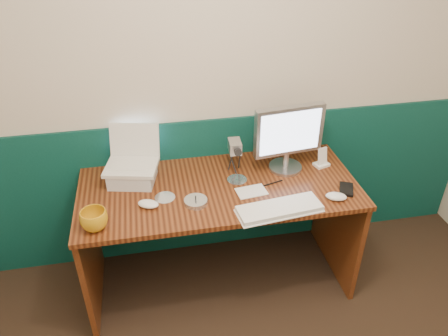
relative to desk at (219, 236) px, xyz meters
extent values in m
cube|color=beige|center=(0.09, 0.37, 0.88)|extent=(3.50, 0.04, 2.50)
cube|color=#083631|center=(0.09, 0.36, 0.12)|extent=(3.48, 0.02, 1.00)
cube|color=#38160A|center=(0.00, 0.00, 0.00)|extent=(1.60, 0.70, 0.75)
cube|color=silver|center=(-0.48, 0.15, 0.42)|extent=(0.29, 0.26, 0.09)
cube|color=white|center=(0.27, -0.29, 0.39)|extent=(0.46, 0.20, 0.03)
ellipsoid|color=silver|center=(0.61, -0.24, 0.39)|extent=(0.13, 0.10, 0.04)
ellipsoid|color=white|center=(-0.41, -0.12, 0.39)|extent=(0.13, 0.11, 0.04)
imported|color=#C98E13|center=(-0.68, -0.24, 0.43)|extent=(0.18, 0.18, 0.11)
cylinder|color=silver|center=(-0.15, -0.14, 0.39)|extent=(0.13, 0.13, 0.03)
cylinder|color=silver|center=(-0.31, -0.05, 0.38)|extent=(0.11, 0.11, 0.00)
cylinder|color=silver|center=(0.12, 0.05, 0.38)|extent=(0.12, 0.12, 0.00)
cylinder|color=black|center=(0.31, -0.03, 0.38)|extent=(0.13, 0.04, 0.01)
cube|color=white|center=(0.17, -0.09, 0.38)|extent=(0.18, 0.13, 0.00)
cube|color=white|center=(0.66, 0.10, 0.38)|extent=(0.10, 0.09, 0.02)
cube|color=white|center=(0.66, 0.10, 0.44)|extent=(0.07, 0.05, 0.11)
cube|color=black|center=(0.70, -0.17, 0.38)|extent=(0.12, 0.15, 0.01)
camera|label=1|loc=(-0.36, -2.02, 1.81)|focal=35.00mm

